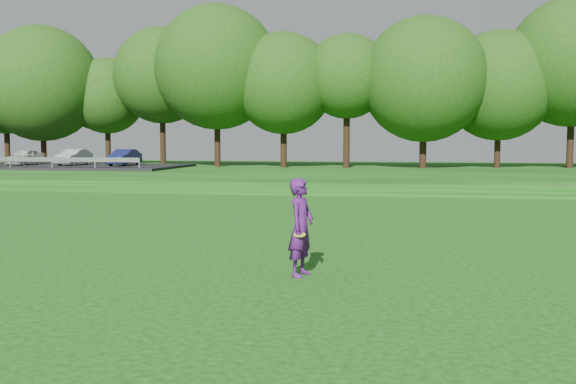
# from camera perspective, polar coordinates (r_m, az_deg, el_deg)

# --- Properties ---
(ground) EXTENTS (140.00, 140.00, 0.00)m
(ground) POSITION_cam_1_polar(r_m,az_deg,el_deg) (12.08, -11.12, -8.00)
(ground) COLOR #0D3D0B
(ground) RESTS_ON ground
(berm) EXTENTS (130.00, 30.00, 0.60)m
(berm) POSITION_cam_1_polar(r_m,az_deg,el_deg) (45.22, 4.97, 1.65)
(berm) COLOR #0D3D0B
(berm) RESTS_ON ground
(walking_path) EXTENTS (130.00, 1.60, 0.04)m
(walking_path) POSITION_cam_1_polar(r_m,az_deg,el_deg) (31.36, 2.47, -0.15)
(walking_path) COLOR gray
(walking_path) RESTS_ON ground
(treeline) EXTENTS (104.00, 7.00, 15.00)m
(treeline) POSITION_cam_1_polar(r_m,az_deg,el_deg) (49.45, 5.49, 10.95)
(treeline) COLOR #19430F
(treeline) RESTS_ON berm
(parking_lot) EXTENTS (24.00, 9.00, 1.38)m
(parking_lot) POSITION_cam_1_polar(r_m,az_deg,el_deg) (52.46, -22.93, 2.50)
(parking_lot) COLOR black
(parking_lot) RESTS_ON berm
(woman) EXTENTS (0.61, 0.78, 1.89)m
(woman) POSITION_cam_1_polar(r_m,az_deg,el_deg) (12.36, 1.17, -3.17)
(woman) COLOR #4F1665
(woman) RESTS_ON ground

